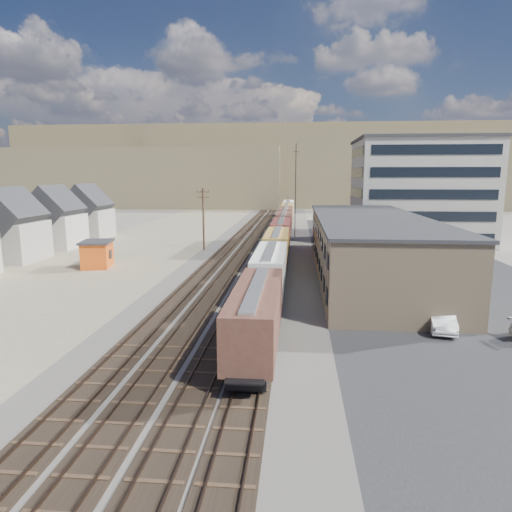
# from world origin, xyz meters

# --- Properties ---
(ground) EXTENTS (300.00, 300.00, 0.00)m
(ground) POSITION_xyz_m (0.00, 0.00, 0.00)
(ground) COLOR #6B6356
(ground) RESTS_ON ground
(ballast_bed) EXTENTS (18.00, 200.00, 0.06)m
(ballast_bed) POSITION_xyz_m (0.00, 50.00, 0.03)
(ballast_bed) COLOR #4C4742
(ballast_bed) RESTS_ON ground
(dirt_yard) EXTENTS (24.00, 180.00, 0.03)m
(dirt_yard) POSITION_xyz_m (-20.00, 40.00, 0.01)
(dirt_yard) COLOR #776A52
(dirt_yard) RESTS_ON ground
(asphalt_lot) EXTENTS (26.00, 120.00, 0.04)m
(asphalt_lot) POSITION_xyz_m (22.00, 35.00, 0.02)
(asphalt_lot) COLOR #232326
(asphalt_lot) RESTS_ON ground
(rail_tracks) EXTENTS (11.40, 200.00, 0.24)m
(rail_tracks) POSITION_xyz_m (-0.55, 50.00, 0.11)
(rail_tracks) COLOR black
(rail_tracks) RESTS_ON ground
(freight_train) EXTENTS (3.00, 119.74, 4.46)m
(freight_train) POSITION_xyz_m (3.80, 52.87, 2.79)
(freight_train) COLOR black
(freight_train) RESTS_ON ground
(warehouse) EXTENTS (12.40, 40.40, 7.25)m
(warehouse) POSITION_xyz_m (14.98, 25.00, 3.65)
(warehouse) COLOR tan
(warehouse) RESTS_ON ground
(office_tower) EXTENTS (22.60, 18.60, 18.45)m
(office_tower) POSITION_xyz_m (27.95, 54.95, 9.26)
(office_tower) COLOR #9E998E
(office_tower) RESTS_ON ground
(utility_pole_north) EXTENTS (2.20, 0.32, 10.00)m
(utility_pole_north) POSITION_xyz_m (-8.50, 42.00, 5.30)
(utility_pole_north) COLOR #382619
(utility_pole_north) RESTS_ON ground
(radio_mast) EXTENTS (1.20, 0.16, 18.00)m
(radio_mast) POSITION_xyz_m (6.00, 60.00, 9.12)
(radio_mast) COLOR black
(radio_mast) RESTS_ON ground
(hills_north) EXTENTS (265.00, 80.00, 32.00)m
(hills_north) POSITION_xyz_m (0.17, 167.92, 14.10)
(hills_north) COLOR brown
(hills_north) RESTS_ON ground
(maintenance_shed) EXTENTS (4.55, 5.44, 3.55)m
(maintenance_shed) POSITION_xyz_m (-19.70, 27.30, 1.82)
(maintenance_shed) COLOR #EE5816
(maintenance_shed) RESTS_ON ground
(parked_car_white) EXTENTS (2.68, 5.44, 1.72)m
(parked_car_white) POSITION_xyz_m (17.82, 5.85, 0.86)
(parked_car_white) COLOR silver
(parked_car_white) RESTS_ON ground
(parked_car_blue) EXTENTS (5.44, 5.14, 1.43)m
(parked_car_blue) POSITION_xyz_m (28.31, 37.02, 0.71)
(parked_car_blue) COLOR navy
(parked_car_blue) RESTS_ON ground
(parked_car_far) EXTENTS (3.01, 4.25, 1.34)m
(parked_car_far) POSITION_xyz_m (27.38, 46.84, 0.67)
(parked_car_far) COLOR silver
(parked_car_far) RESTS_ON ground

